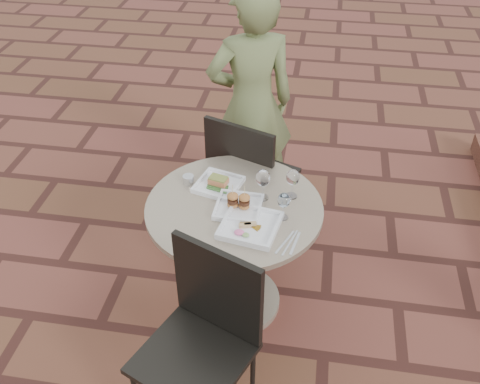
% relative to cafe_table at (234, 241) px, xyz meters
% --- Properties ---
extents(ground, '(60.00, 60.00, 0.00)m').
position_rel_cafe_table_xyz_m(ground, '(0.11, 0.12, -0.48)').
color(ground, brown).
rests_on(ground, ground).
extents(cafe_table, '(0.90, 0.90, 0.73)m').
position_rel_cafe_table_xyz_m(cafe_table, '(0.00, 0.00, 0.00)').
color(cafe_table, gray).
rests_on(cafe_table, ground).
extents(chair_far, '(0.57, 0.57, 0.93)m').
position_rel_cafe_table_xyz_m(chair_far, '(-0.01, 0.54, 0.07)').
color(chair_far, black).
rests_on(chair_far, ground).
extents(chair_near, '(0.58, 0.58, 0.93)m').
position_rel_cafe_table_xyz_m(chair_near, '(-0.02, -0.63, 0.07)').
color(chair_near, black).
rests_on(chair_near, ground).
extents(diner, '(0.67, 0.56, 1.56)m').
position_rel_cafe_table_xyz_m(diner, '(-0.06, 0.96, 0.30)').
color(diner, '#5A6537').
rests_on(diner, ground).
extents(plate_salmon, '(0.27, 0.27, 0.06)m').
position_rel_cafe_table_xyz_m(plate_salmon, '(-0.11, 0.14, 0.26)').
color(plate_salmon, white).
rests_on(plate_salmon, cafe_table).
extents(plate_sliders, '(0.23, 0.23, 0.15)m').
position_rel_cafe_table_xyz_m(plate_sliders, '(0.03, -0.02, 0.27)').
color(plate_sliders, white).
rests_on(plate_sliders, cafe_table).
extents(plate_tuna, '(0.31, 0.31, 0.03)m').
position_rel_cafe_table_xyz_m(plate_tuna, '(0.10, -0.15, 0.26)').
color(plate_tuna, white).
rests_on(plate_tuna, cafe_table).
extents(wine_glass_right, '(0.06, 0.06, 0.15)m').
position_rel_cafe_table_xyz_m(wine_glass_right, '(0.25, -0.05, 0.35)').
color(wine_glass_right, white).
rests_on(wine_glass_right, cafe_table).
extents(wine_glass_mid, '(0.07, 0.07, 0.17)m').
position_rel_cafe_table_xyz_m(wine_glass_mid, '(0.13, 0.08, 0.37)').
color(wine_glass_mid, white).
rests_on(wine_glass_mid, cafe_table).
extents(wine_glass_far, '(0.07, 0.07, 0.16)m').
position_rel_cafe_table_xyz_m(wine_glass_far, '(0.28, 0.12, 0.36)').
color(wine_glass_far, white).
rests_on(wine_glass_far, cafe_table).
extents(steel_ramekin, '(0.07, 0.07, 0.05)m').
position_rel_cafe_table_xyz_m(steel_ramekin, '(-0.27, 0.15, 0.27)').
color(steel_ramekin, silver).
rests_on(steel_ramekin, cafe_table).
extents(cutlery_set, '(0.13, 0.20, 0.00)m').
position_rel_cafe_table_xyz_m(cutlery_set, '(0.30, -0.23, 0.25)').
color(cutlery_set, silver).
rests_on(cutlery_set, cafe_table).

